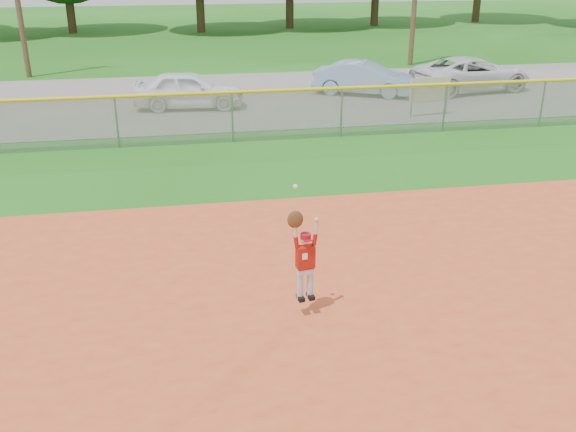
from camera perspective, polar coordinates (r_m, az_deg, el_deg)
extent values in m
plane|color=#1E6316|center=(10.33, 0.69, -8.85)|extent=(120.00, 120.00, 0.00)
cube|color=slate|center=(25.27, -6.27, 10.34)|extent=(44.00, 10.00, 0.03)
imported|color=white|center=(23.68, -8.82, 11.04)|extent=(4.00, 1.91, 1.32)
imported|color=#7D9DBB|center=(25.84, 6.74, 12.08)|extent=(4.07, 2.99, 1.28)
imported|color=silver|center=(27.38, 15.99, 12.05)|extent=(5.14, 3.06, 1.34)
cylinder|color=gray|center=(22.45, 10.92, 9.79)|extent=(0.05, 0.05, 1.02)
cylinder|color=gray|center=(23.14, 13.91, 9.92)|extent=(0.05, 0.05, 1.02)
cube|color=#EEE3C3|center=(22.70, 12.53, 10.91)|extent=(1.52, 0.27, 0.85)
cube|color=gray|center=(19.28, -4.97, 8.72)|extent=(40.00, 0.03, 1.50)
cylinder|color=yellow|center=(19.11, -5.05, 10.90)|extent=(40.00, 0.10, 0.10)
cylinder|color=gray|center=(19.27, -14.98, 8.03)|extent=(0.06, 0.06, 1.50)
cylinder|color=gray|center=(19.28, -4.97, 8.72)|extent=(0.06, 0.06, 1.50)
cylinder|color=gray|center=(19.85, 4.77, 9.14)|extent=(0.06, 0.06, 1.50)
cylinder|color=gray|center=(20.94, 13.74, 9.29)|extent=(0.06, 0.06, 1.50)
cylinder|color=gray|center=(22.48, 21.66, 9.25)|extent=(0.06, 0.06, 1.50)
cylinder|color=#422D1C|center=(47.35, -18.87, 17.62)|extent=(0.56, 0.56, 4.11)
cylinder|color=silver|center=(10.03, 1.07, -6.23)|extent=(0.12, 0.12, 0.46)
cylinder|color=silver|center=(10.08, 1.98, -6.08)|extent=(0.12, 0.12, 0.46)
cube|color=black|center=(10.11, 1.12, -7.29)|extent=(0.12, 0.20, 0.07)
cube|color=black|center=(10.16, 2.02, -7.14)|extent=(0.12, 0.20, 0.07)
cube|color=silver|center=(9.93, 1.54, -4.84)|extent=(0.26, 0.16, 0.09)
cube|color=maroon|center=(9.91, 1.54, -4.55)|extent=(0.27, 0.17, 0.04)
cube|color=#A0150B|center=(9.83, 1.56, -3.64)|extent=(0.30, 0.19, 0.35)
cube|color=white|center=(9.73, 1.51, -3.62)|extent=(0.08, 0.02, 0.10)
sphere|color=beige|center=(9.70, 1.57, -2.04)|extent=(0.18, 0.18, 0.16)
cylinder|color=#A80A1D|center=(9.68, 1.58, -1.79)|extent=(0.18, 0.18, 0.07)
cube|color=#A80A1D|center=(9.62, 1.74, -2.16)|extent=(0.13, 0.11, 0.01)
cylinder|color=#A0150B|center=(9.66, 0.74, -2.33)|extent=(0.10, 0.08, 0.19)
cylinder|color=beige|center=(9.58, 0.64, -1.29)|extent=(0.08, 0.06, 0.21)
ellipsoid|color=#4C2D14|center=(9.51, 0.65, -0.32)|extent=(0.25, 0.14, 0.28)
sphere|color=white|center=(9.31, 0.66, 2.65)|extent=(0.08, 0.08, 0.07)
cylinder|color=#A0150B|center=(9.76, 2.39, -2.10)|extent=(0.10, 0.08, 0.19)
cylinder|color=beige|center=(9.68, 2.52, -1.03)|extent=(0.08, 0.06, 0.21)
sphere|color=beige|center=(9.63, 2.53, -0.32)|extent=(0.08, 0.08, 0.07)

